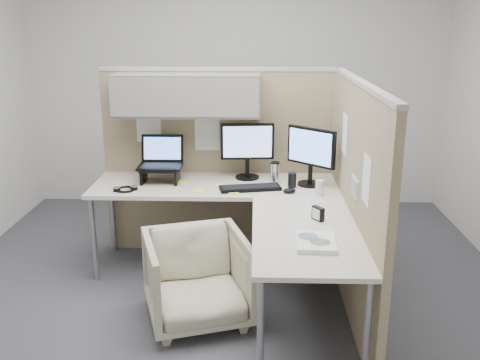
{
  "coord_description": "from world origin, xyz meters",
  "views": [
    {
      "loc": [
        0.22,
        -3.6,
        2.01
      ],
      "look_at": [
        0.1,
        0.25,
        0.85
      ],
      "focal_mm": 40.0,
      "sensor_mm": 36.0,
      "label": 1
    }
  ],
  "objects_px": {
    "office_chair": "(197,275)",
    "desk": "(243,206)",
    "monitor_left": "(247,146)",
    "keyboard": "(250,188)"
  },
  "relations": [
    {
      "from": "office_chair",
      "to": "desk",
      "type": "bearing_deg",
      "value": 37.73
    },
    {
      "from": "monitor_left",
      "to": "keyboard",
      "type": "distance_m",
      "value": 0.41
    },
    {
      "from": "desk",
      "to": "keyboard",
      "type": "distance_m",
      "value": 0.28
    },
    {
      "from": "desk",
      "to": "office_chair",
      "type": "xyz_separation_m",
      "value": [
        -0.3,
        -0.44,
        -0.34
      ]
    },
    {
      "from": "desk",
      "to": "monitor_left",
      "type": "relative_size",
      "value": 4.29
    },
    {
      "from": "desk",
      "to": "office_chair",
      "type": "relative_size",
      "value": 2.92
    },
    {
      "from": "keyboard",
      "to": "desk",
      "type": "bearing_deg",
      "value": -111.98
    },
    {
      "from": "desk",
      "to": "monitor_left",
      "type": "bearing_deg",
      "value": 87.78
    },
    {
      "from": "office_chair",
      "to": "monitor_left",
      "type": "distance_m",
      "value": 1.26
    },
    {
      "from": "office_chair",
      "to": "keyboard",
      "type": "distance_m",
      "value": 0.88
    }
  ]
}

